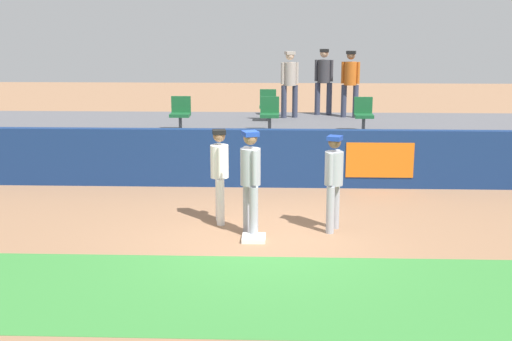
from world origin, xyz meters
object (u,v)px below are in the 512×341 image
(first_base, at_px, (254,238))
(spectator_capped, at_px, (290,80))
(seat_back_center, at_px, (268,103))
(seat_front_left, at_px, (181,112))
(spectator_casual, at_px, (350,79))
(spectator_hooded, at_px, (324,77))
(player_fielder_home, at_px, (220,169))
(seat_front_right, at_px, (364,113))
(player_coach_visitor, at_px, (250,176))
(seat_front_center, at_px, (270,112))
(player_runner_visitor, at_px, (334,176))

(first_base, bearing_deg, spectator_capped, 84.90)
(seat_back_center, distance_m, seat_front_left, 2.77)
(spectator_casual, bearing_deg, spectator_hooded, -21.00)
(spectator_hooded, bearing_deg, seat_front_left, 45.30)
(player_fielder_home, xyz_separation_m, spectator_capped, (1.35, 6.63, 1.09))
(seat_back_center, xyz_separation_m, seat_front_right, (2.36, -1.80, 0.00))
(seat_front_left, relative_size, spectator_hooded, 0.45)
(player_fielder_home, distance_m, spectator_casual, 7.47)
(seat_front_left, xyz_separation_m, spectator_hooded, (3.68, 3.01, 0.62))
(player_coach_visitor, bearing_deg, seat_front_center, 154.80)
(player_fielder_home, height_order, seat_front_left, seat_front_left)
(player_fielder_home, xyz_separation_m, player_runner_visitor, (2.05, -0.42, -0.01))
(spectator_hooded, bearing_deg, spectator_capped, 37.14)
(first_base, bearing_deg, seat_back_center, 89.24)
(player_coach_visitor, bearing_deg, spectator_hooded, 145.29)
(first_base, height_order, spectator_casual, spectator_casual)
(player_fielder_home, xyz_separation_m, spectator_hooded, (2.33, 7.23, 1.11))
(player_coach_visitor, bearing_deg, first_base, -9.79)
(first_base, height_order, spectator_capped, spectator_capped)
(spectator_casual, bearing_deg, seat_front_left, 43.48)
(player_fielder_home, bearing_deg, seat_front_center, 159.80)
(spectator_capped, bearing_deg, spectator_casual, 165.35)
(player_runner_visitor, relative_size, seat_front_right, 2.04)
(seat_front_left, bearing_deg, first_base, -68.98)
(first_base, distance_m, player_fielder_home, 1.56)
(seat_back_center, height_order, spectator_hooded, spectator_hooded)
(seat_front_center, height_order, spectator_capped, spectator_capped)
(player_coach_visitor, xyz_separation_m, seat_front_left, (-1.94, 4.93, 0.44))
(player_coach_visitor, distance_m, spectator_capped, 7.45)
(player_fielder_home, relative_size, seat_front_right, 2.08)
(player_fielder_home, distance_m, seat_front_left, 4.46)
(seat_front_right, bearing_deg, player_coach_visitor, -117.10)
(player_runner_visitor, bearing_deg, spectator_capped, -152.46)
(seat_front_center, distance_m, seat_front_left, 2.19)
(player_coach_visitor, distance_m, seat_front_center, 4.95)
(spectator_capped, xyz_separation_m, spectator_casual, (1.69, 0.11, 0.01))
(seat_back_center, bearing_deg, spectator_capped, 46.25)
(seat_front_center, bearing_deg, player_coach_visitor, -92.82)
(spectator_capped, bearing_deg, player_fielder_home, 60.28)
(player_fielder_home, xyz_separation_m, seat_back_center, (0.76, 6.02, 0.50))
(seat_front_right, bearing_deg, spectator_casual, 91.82)
(player_runner_visitor, xyz_separation_m, seat_front_right, (1.07, 4.64, 0.51))
(player_coach_visitor, bearing_deg, spectator_capped, 151.76)
(spectator_capped, bearing_deg, player_coach_visitor, 65.92)
(first_base, distance_m, player_runner_visitor, 1.79)
(seat_front_left, distance_m, spectator_capped, 3.67)
(player_fielder_home, height_order, seat_front_right, seat_front_right)
(seat_back_center, bearing_deg, spectator_hooded, 37.57)
(spectator_hooded, height_order, spectator_casual, spectator_hooded)
(first_base, relative_size, seat_front_right, 0.48)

